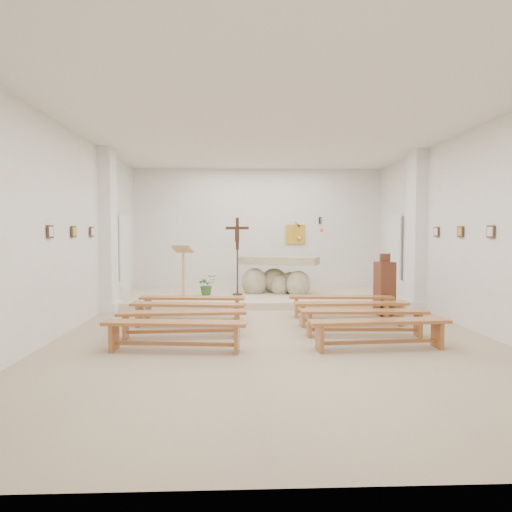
{
  "coord_description": "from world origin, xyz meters",
  "views": [
    {
      "loc": [
        -0.57,
        -7.95,
        1.71
      ],
      "look_at": [
        -0.2,
        1.6,
        1.21
      ],
      "focal_mm": 32.0,
      "sensor_mm": 36.0,
      "label": 1
    }
  ],
  "objects_px": {
    "altar": "(278,278)",
    "bench_right_front": "(341,301)",
    "bench_right_fourth": "(380,327)",
    "bench_left_fourth": "(175,329)",
    "bench_left_second": "(188,309)",
    "bench_left_front": "(192,302)",
    "bench_right_second": "(351,308)",
    "bench_right_third": "(364,317)",
    "bench_left_third": "(182,318)",
    "lectern": "(183,271)",
    "donation_pedestal": "(385,288)",
    "crucifix_stand": "(237,250)"
  },
  "relations": [
    {
      "from": "bench_left_third",
      "to": "bench_right_third",
      "type": "relative_size",
      "value": 1.0
    },
    {
      "from": "altar",
      "to": "bench_right_third",
      "type": "distance_m",
      "value": 4.39
    },
    {
      "from": "donation_pedestal",
      "to": "bench_right_third",
      "type": "height_order",
      "value": "donation_pedestal"
    },
    {
      "from": "altar",
      "to": "crucifix_stand",
      "type": "xyz_separation_m",
      "value": [
        -1.03,
        -0.3,
        0.71
      ]
    },
    {
      "from": "lectern",
      "to": "bench_left_third",
      "type": "distance_m",
      "value": 3.59
    },
    {
      "from": "donation_pedestal",
      "to": "bench_left_fourth",
      "type": "bearing_deg",
      "value": -155.25
    },
    {
      "from": "bench_right_second",
      "to": "bench_right_third",
      "type": "bearing_deg",
      "value": -91.03
    },
    {
      "from": "bench_right_front",
      "to": "bench_right_third",
      "type": "xyz_separation_m",
      "value": [
        0.0,
        -1.67,
        0.0
      ]
    },
    {
      "from": "bench_left_front",
      "to": "bench_left_third",
      "type": "xyz_separation_m",
      "value": [
        0.0,
        -1.67,
        0.0
      ]
    },
    {
      "from": "bench_left_second",
      "to": "bench_left_third",
      "type": "relative_size",
      "value": 1.01
    },
    {
      "from": "bench_right_front",
      "to": "bench_right_fourth",
      "type": "bearing_deg",
      "value": -86.21
    },
    {
      "from": "crucifix_stand",
      "to": "bench_right_fourth",
      "type": "xyz_separation_m",
      "value": [
        2.08,
        -4.79,
        -0.93
      ]
    },
    {
      "from": "crucifix_stand",
      "to": "bench_left_third",
      "type": "distance_m",
      "value": 4.16
    },
    {
      "from": "altar",
      "to": "bench_left_second",
      "type": "relative_size",
      "value": 1.02
    },
    {
      "from": "donation_pedestal",
      "to": "bench_right_third",
      "type": "bearing_deg",
      "value": -127.0
    },
    {
      "from": "bench_left_third",
      "to": "bench_left_front",
      "type": "bearing_deg",
      "value": 87.15
    },
    {
      "from": "altar",
      "to": "bench_right_front",
      "type": "distance_m",
      "value": 2.79
    },
    {
      "from": "bench_right_second",
      "to": "bench_left_fourth",
      "type": "xyz_separation_m",
      "value": [
        -2.96,
        -1.67,
        0.0
      ]
    },
    {
      "from": "bench_right_second",
      "to": "bench_right_third",
      "type": "height_order",
      "value": "same"
    },
    {
      "from": "bench_right_third",
      "to": "bench_left_fourth",
      "type": "distance_m",
      "value": 3.08
    },
    {
      "from": "bench_left_second",
      "to": "bench_left_fourth",
      "type": "bearing_deg",
      "value": -82.54
    },
    {
      "from": "bench_right_third",
      "to": "bench_left_fourth",
      "type": "height_order",
      "value": "same"
    },
    {
      "from": "lectern",
      "to": "donation_pedestal",
      "type": "distance_m",
      "value": 4.63
    },
    {
      "from": "bench_left_second",
      "to": "bench_right_third",
      "type": "distance_m",
      "value": 3.08
    },
    {
      "from": "bench_left_front",
      "to": "bench_right_second",
      "type": "bearing_deg",
      "value": -10.61
    },
    {
      "from": "crucifix_stand",
      "to": "bench_left_fourth",
      "type": "bearing_deg",
      "value": -90.51
    },
    {
      "from": "bench_left_front",
      "to": "altar",
      "type": "bearing_deg",
      "value": 58.6
    },
    {
      "from": "bench_left_third",
      "to": "bench_right_third",
      "type": "bearing_deg",
      "value": -2.85
    },
    {
      "from": "bench_left_second",
      "to": "bench_left_fourth",
      "type": "height_order",
      "value": "same"
    },
    {
      "from": "bench_right_second",
      "to": "crucifix_stand",
      "type": "bearing_deg",
      "value": 122.62
    },
    {
      "from": "crucifix_stand",
      "to": "donation_pedestal",
      "type": "distance_m",
      "value": 3.73
    },
    {
      "from": "bench_left_fourth",
      "to": "altar",
      "type": "bearing_deg",
      "value": 75.07
    },
    {
      "from": "bench_left_fourth",
      "to": "bench_left_second",
      "type": "bearing_deg",
      "value": 95.67
    },
    {
      "from": "crucifix_stand",
      "to": "bench_left_second",
      "type": "height_order",
      "value": "crucifix_stand"
    },
    {
      "from": "bench_left_third",
      "to": "bench_left_second",
      "type": "bearing_deg",
      "value": 87.15
    },
    {
      "from": "bench_left_second",
      "to": "bench_left_fourth",
      "type": "relative_size",
      "value": 1.0
    },
    {
      "from": "bench_left_front",
      "to": "donation_pedestal",
      "type": "bearing_deg",
      "value": 8.74
    },
    {
      "from": "bench_left_front",
      "to": "bench_right_second",
      "type": "relative_size",
      "value": 1.01
    },
    {
      "from": "bench_left_front",
      "to": "lectern",
      "type": "bearing_deg",
      "value": 107.38
    },
    {
      "from": "bench_right_second",
      "to": "bench_right_fourth",
      "type": "height_order",
      "value": "same"
    },
    {
      "from": "altar",
      "to": "crucifix_stand",
      "type": "distance_m",
      "value": 1.29
    },
    {
      "from": "donation_pedestal",
      "to": "bench_right_front",
      "type": "height_order",
      "value": "donation_pedestal"
    },
    {
      "from": "altar",
      "to": "bench_left_front",
      "type": "height_order",
      "value": "altar"
    },
    {
      "from": "bench_left_fourth",
      "to": "donation_pedestal",
      "type": "bearing_deg",
      "value": 40.73
    },
    {
      "from": "bench_right_front",
      "to": "bench_left_second",
      "type": "distance_m",
      "value": 3.08
    },
    {
      "from": "bench_left_fourth",
      "to": "bench_right_fourth",
      "type": "bearing_deg",
      "value": 5.67
    },
    {
      "from": "altar",
      "to": "bench_right_second",
      "type": "height_order",
      "value": "altar"
    },
    {
      "from": "bench_left_front",
      "to": "bench_right_third",
      "type": "distance_m",
      "value": 3.4
    },
    {
      "from": "donation_pedestal",
      "to": "bench_right_second",
      "type": "relative_size",
      "value": 0.61
    },
    {
      "from": "lectern",
      "to": "donation_pedestal",
      "type": "bearing_deg",
      "value": -5.41
    }
  ]
}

